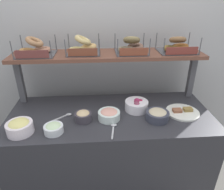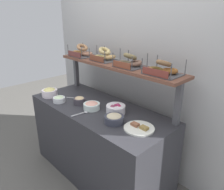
% 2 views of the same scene
% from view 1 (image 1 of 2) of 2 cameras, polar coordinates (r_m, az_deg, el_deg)
% --- Properties ---
extents(ground_plane, '(8.00, 8.00, 0.00)m').
position_cam_1_polar(ground_plane, '(2.27, -0.40, -23.62)').
color(ground_plane, '#595651').
extents(back_wall, '(2.85, 0.06, 2.40)m').
position_cam_1_polar(back_wall, '(2.07, -1.58, 11.37)').
color(back_wall, '#ABABAB').
rests_on(back_wall, ground_plane).
extents(deli_counter, '(1.65, 0.70, 0.85)m').
position_cam_1_polar(deli_counter, '(1.96, -0.44, -15.70)').
color(deli_counter, '#2D2D33').
rests_on(deli_counter, ground_plane).
extents(shelf_riser_left, '(0.05, 0.05, 0.40)m').
position_cam_1_polar(shelf_riser_left, '(1.97, -23.95, 3.56)').
color(shelf_riser_left, '#4C4C51').
rests_on(shelf_riser_left, deli_counter).
extents(shelf_riser_right, '(0.05, 0.05, 0.40)m').
position_cam_1_polar(shelf_riser_right, '(2.04, 20.99, 4.89)').
color(shelf_riser_right, '#4C4C51').
rests_on(shelf_riser_right, deli_counter).
extents(upper_shelf, '(1.61, 0.32, 0.03)m').
position_cam_1_polar(upper_shelf, '(1.78, -1.14, 10.99)').
color(upper_shelf, brown).
rests_on(upper_shelf, shelf_riser_left).
extents(bowl_tuna_salad, '(0.18, 0.18, 0.09)m').
position_cam_1_polar(bowl_tuna_salad, '(1.65, 12.36, -5.32)').
color(bowl_tuna_salad, '#393B49').
rests_on(bowl_tuna_salad, deli_counter).
extents(bowl_lox_spread, '(0.17, 0.17, 0.08)m').
position_cam_1_polar(bowl_lox_spread, '(1.62, -0.82, -5.36)').
color(bowl_lox_spread, white).
rests_on(bowl_lox_spread, deli_counter).
extents(bowl_beet_salad, '(0.19, 0.19, 0.10)m').
position_cam_1_polar(bowl_beet_salad, '(1.74, 6.77, -2.77)').
color(bowl_beet_salad, white).
rests_on(bowl_beet_salad, deli_counter).
extents(bowl_egg_salad, '(0.18, 0.18, 0.10)m').
position_cam_1_polar(bowl_egg_salad, '(1.60, -24.05, -7.96)').
color(bowl_egg_salad, white).
rests_on(bowl_egg_salad, deli_counter).
extents(bowl_hummus, '(0.13, 0.13, 0.08)m').
position_cam_1_polar(bowl_hummus, '(1.61, -7.92, -5.72)').
color(bowl_hummus, '#403B43').
rests_on(bowl_hummus, deli_counter).
extents(bowl_scallion_spread, '(0.14, 0.14, 0.07)m').
position_cam_1_polar(bowl_scallion_spread, '(1.53, -15.77, -8.78)').
color(bowl_scallion_spread, white).
rests_on(bowl_scallion_spread, deli_counter).
extents(serving_plate_white, '(0.27, 0.27, 0.04)m').
position_cam_1_polar(serving_plate_white, '(1.80, 18.79, -4.42)').
color(serving_plate_white, white).
rests_on(serving_plate_white, deli_counter).
extents(serving_spoon_near_plate, '(0.15, 0.12, 0.01)m').
position_cam_1_polar(serving_spoon_near_plate, '(1.70, -12.91, -5.63)').
color(serving_spoon_near_plate, '#B7B7BC').
rests_on(serving_spoon_near_plate, deli_counter).
extents(serving_spoon_by_edge, '(0.05, 0.18, 0.01)m').
position_cam_1_polar(serving_spoon_by_edge, '(1.52, 0.41, -9.15)').
color(serving_spoon_by_edge, '#B7B7BC').
rests_on(serving_spoon_by_edge, deli_counter).
extents(bagel_basket_everything, '(0.30, 0.24, 0.16)m').
position_cam_1_polar(bagel_basket_everything, '(1.81, -20.30, 11.71)').
color(bagel_basket_everything, '#4C4C51').
rests_on(bagel_basket_everything, upper_shelf).
extents(bagel_basket_plain, '(0.28, 0.24, 0.16)m').
position_cam_1_polar(bagel_basket_plain, '(1.78, -7.94, 12.86)').
color(bagel_basket_plain, '#4C4C51').
rests_on(bagel_basket_plain, upper_shelf).
extents(bagel_basket_poppy, '(0.29, 0.27, 0.15)m').
position_cam_1_polar(bagel_basket_poppy, '(1.78, 5.29, 13.00)').
color(bagel_basket_poppy, '#4C4C51').
rests_on(bagel_basket_poppy, upper_shelf).
extents(bagel_basket_cinnamon_raisin, '(0.31, 0.26, 0.14)m').
position_cam_1_polar(bagel_basket_cinnamon_raisin, '(1.89, 17.35, 12.63)').
color(bagel_basket_cinnamon_raisin, '#4C4C51').
rests_on(bagel_basket_cinnamon_raisin, upper_shelf).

